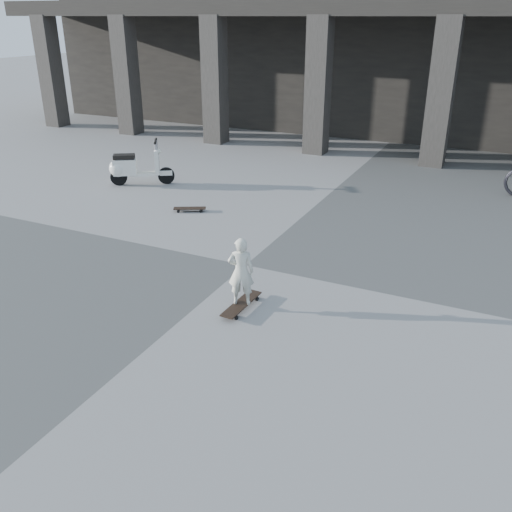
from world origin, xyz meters
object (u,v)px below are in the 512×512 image
at_px(longboard, 241,304).
at_px(skateboard_spare, 190,209).
at_px(scooter, 131,168).
at_px(child, 241,271).

height_order(longboard, skateboard_spare, longboard).
distance_m(longboard, scooter, 7.08).
relative_size(longboard, child, 0.88).
relative_size(longboard, skateboard_spare, 1.29).
xyz_separation_m(longboard, child, (-0.00, 0.00, 0.54)).
height_order(longboard, child, child).
bearing_deg(scooter, skateboard_spare, -57.01).
bearing_deg(skateboard_spare, scooter, 127.53).
distance_m(skateboard_spare, scooter, 2.72).
distance_m(child, scooter, 7.07).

